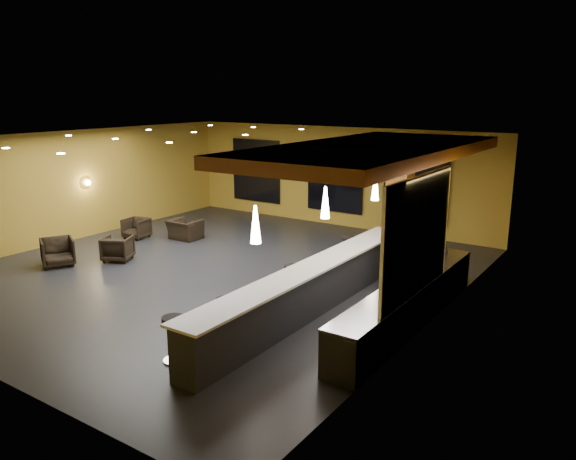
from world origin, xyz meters
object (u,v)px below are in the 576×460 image
Objects in this scene: bar_counter at (312,290)px; bar_stool_3 at (292,276)px; armchair_b at (118,248)px; armchair_c at (136,228)px; staff_b at (412,252)px; bar_stool_5 at (349,247)px; staff_a at (398,254)px; armchair_d at (185,229)px; bar_stool_0 at (174,333)px; pendant_2 at (375,187)px; bar_stool_1 at (225,311)px; armchair_a at (58,252)px; bar_stool_2 at (272,291)px; bar_stool_4 at (325,261)px; prep_counter at (408,305)px; staff_c at (434,252)px; column at (399,200)px; pendant_1 at (325,202)px; pendant_0 at (255,224)px.

bar_counter is 1.12m from bar_stool_3.
armchair_b is 1.06× the size of armchair_c.
staff_b reaches higher than armchair_b.
bar_stool_3 is at bearing -90.79° from bar_stool_5.
staff_a is 1.85× the size of armchair_d.
armchair_c is at bearing 142.80° from bar_stool_0.
bar_stool_1 is (-0.81, -4.97, -1.87)m from pendant_2.
armchair_a is at bearing 76.48° from armchair_d.
armchair_a is 1.06× the size of bar_stool_2.
bar_stool_4 reaches higher than bar_stool_1.
armchair_c is at bearing 164.99° from bar_counter.
staff_b is at bearing 172.54° from armchair_b.
bar_counter reaches higher than prep_counter.
bar_stool_0 is 6.75m from bar_stool_5.
armchair_d is at bearing 132.90° from bar_stool_0.
pendant_2 is 1.87m from staff_b.
staff_c is at bearing -5.92° from bar_stool_5.
armchair_b is 0.94× the size of bar_stool_5.
column is 4.30m from bar_stool_3.
bar_stool_2 is 2.67m from bar_stool_4.
prep_counter is 8.03× the size of bar_stool_4.
bar_stool_5 is at bearing 105.02° from bar_counter.
bar_stool_2 is at bearing -120.74° from pendant_1.
staff_b is 4.04m from bar_stool_2.
armchair_a is at bearing -138.82° from staff_b.
bar_stool_1 is at bearing -138.65° from prep_counter.
armchair_b is 6.02m from bar_stool_4.
bar_stool_1 is at bearing 90.32° from bar_stool_0.
bar_stool_2 reaches higher than armchair_d.
pendant_1 is at bearing 71.83° from bar_stool_1.
pendant_0 is 0.82× the size of armchair_a.
staff_a reaches higher than armchair_b.
staff_a is at bearing -66.58° from column.
pendant_0 reaches higher than bar_stool_1.
pendant_0 is 7.87m from armchair_a.
bar_stool_0 is (5.90, -6.35, 0.22)m from armchair_d.
armchair_b is 5.66m from bar_stool_3.
armchair_a is 1.17× the size of armchair_c.
pendant_2 is (-2.00, 2.50, 1.92)m from prep_counter.
staff_c is 8.71m from armchair_b.
armchair_c is at bearing 28.51° from armchair_d.
bar_stool_5 is at bearing 107.48° from pendant_1.
staff_c is at bearing 69.79° from bar_stool_0.
column reaches higher than bar_stool_3.
armchair_a is (-8.61, -4.14, -0.41)m from staff_b.
pendant_2 is 1.87m from staff_a.
staff_c is at bearing 44.87° from bar_stool_3.
armchair_c is 0.87× the size of bar_stool_0.
prep_counter is 7.74× the size of armchair_b.
prep_counter is at bearing -64.00° from column.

